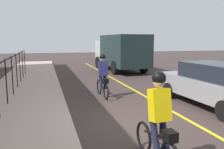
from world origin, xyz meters
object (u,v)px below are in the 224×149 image
at_px(cyclist_lead, 103,76).
at_px(patrol_sedan, 214,84).
at_px(box_truck_background, 120,51).
at_px(cyclist_follow, 159,120).

bearing_deg(cyclist_lead, patrol_sedan, -127.06).
bearing_deg(box_truck_background, cyclist_follow, 161.86).
relative_size(cyclist_lead, cyclist_follow, 1.00).
distance_m(cyclist_lead, patrol_sedan, 4.29).
bearing_deg(patrol_sedan, cyclist_follow, 126.38).
height_order(cyclist_follow, patrol_sedan, cyclist_follow).
relative_size(cyclist_follow, patrol_sedan, 0.41).
height_order(cyclist_lead, cyclist_follow, same).
bearing_deg(cyclist_lead, box_truck_background, -25.29).
relative_size(cyclist_follow, box_truck_background, 0.27).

